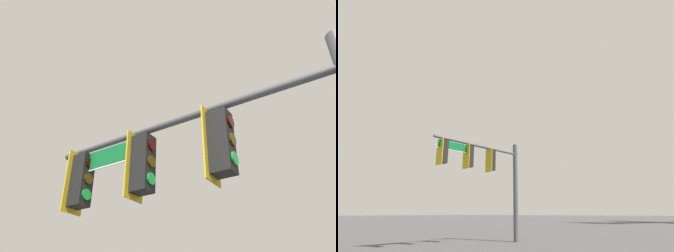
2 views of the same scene
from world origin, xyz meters
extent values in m
cylinder|color=#47474C|center=(-2.50, -9.18, 4.98)|extent=(5.64, 1.03, 0.13)
cube|color=gold|center=(-3.16, -9.07, 4.31)|extent=(0.11, 0.52, 1.30)
cube|color=black|center=(-3.34, -9.04, 4.31)|extent=(0.41, 0.37, 1.10)
cylinder|color=black|center=(-3.34, -9.04, 4.92)|extent=(0.04, 0.04, 0.12)
cylinder|color=#340503|center=(-3.54, -9.01, 4.64)|extent=(0.06, 0.22, 0.22)
cylinder|color=#392D05|center=(-3.54, -9.01, 4.31)|extent=(0.06, 0.22, 0.22)
cylinder|color=green|center=(-3.54, -9.01, 3.98)|extent=(0.06, 0.22, 0.22)
cube|color=gold|center=(-1.61, -9.32, 4.31)|extent=(0.11, 0.52, 1.30)
cube|color=black|center=(-1.80, -9.29, 4.31)|extent=(0.41, 0.37, 1.10)
cylinder|color=black|center=(-1.80, -9.29, 4.92)|extent=(0.04, 0.04, 0.12)
cylinder|color=#340503|center=(-2.00, -9.26, 4.64)|extent=(0.06, 0.22, 0.22)
cylinder|color=#392D05|center=(-2.00, -9.26, 4.31)|extent=(0.06, 0.22, 0.22)
cylinder|color=green|center=(-2.00, -9.26, 3.98)|extent=(0.06, 0.22, 0.22)
cube|color=gold|center=(-0.06, -9.57, 4.31)|extent=(0.11, 0.52, 1.30)
cube|color=black|center=(-0.25, -9.54, 4.31)|extent=(0.41, 0.37, 1.10)
cylinder|color=black|center=(-0.25, -9.54, 4.92)|extent=(0.04, 0.04, 0.12)
cylinder|color=#340503|center=(-0.45, -9.50, 4.64)|extent=(0.06, 0.22, 0.22)
cylinder|color=#392D05|center=(-0.45, -9.50, 4.31)|extent=(0.06, 0.22, 0.22)
cylinder|color=green|center=(-0.45, -9.50, 3.98)|extent=(0.06, 0.22, 0.22)
cube|color=#0F602D|center=(-0.81, -9.45, 4.69)|extent=(1.85, 0.33, 0.38)
cube|color=white|center=(-0.81, -9.45, 4.69)|extent=(1.90, 0.33, 0.44)
camera|label=1|loc=(-4.44, -4.43, 1.88)|focal=35.00mm
camera|label=2|loc=(8.03, -0.03, 1.51)|focal=28.00mm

